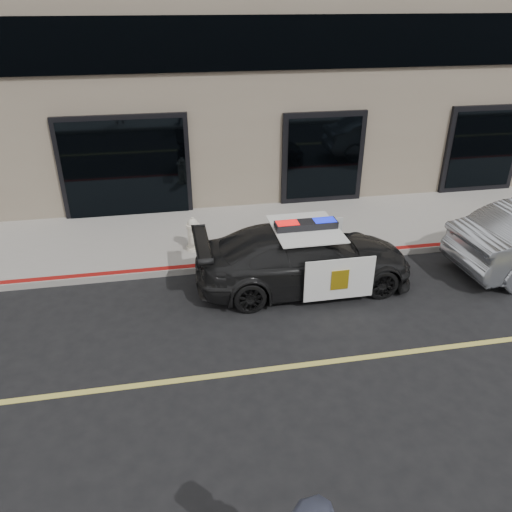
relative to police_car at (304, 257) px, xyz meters
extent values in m
plane|color=black|center=(-2.78, -2.56, -0.68)|extent=(120.00, 120.00, 0.00)
cube|color=gray|center=(-2.78, 2.69, -0.60)|extent=(60.00, 3.50, 0.15)
imported|color=black|center=(0.00, 0.00, -0.01)|extent=(1.92, 4.62, 1.33)
cube|color=white|center=(0.45, -0.95, -0.03)|extent=(1.42, 0.04, 0.89)
cube|color=white|center=(0.44, 0.96, -0.03)|extent=(1.42, 0.04, 0.89)
cube|color=white|center=(0.00, 0.00, 0.67)|extent=(1.34, 1.61, 0.02)
cube|color=gold|center=(0.45, -0.98, -0.03)|extent=(0.36, 0.01, 0.42)
cube|color=black|center=(0.00, 0.00, 0.75)|extent=(1.28, 0.34, 0.16)
cube|color=red|center=(-0.39, 0.00, 0.76)|extent=(0.45, 0.29, 0.14)
cube|color=#0C19CC|center=(0.39, 0.00, 0.76)|extent=(0.45, 0.29, 0.14)
cylinder|color=silver|center=(-2.21, 1.85, -0.48)|extent=(0.37, 0.37, 0.08)
cylinder|color=silver|center=(-2.21, 1.85, -0.18)|extent=(0.27, 0.27, 0.52)
cylinder|color=silver|center=(-2.21, 1.85, 0.10)|extent=(0.32, 0.32, 0.06)
sphere|color=silver|center=(-2.21, 1.85, 0.16)|extent=(0.24, 0.24, 0.24)
cylinder|color=silver|center=(-2.21, 1.85, 0.26)|extent=(0.07, 0.07, 0.07)
cylinder|color=silver|center=(-2.21, 2.03, -0.11)|extent=(0.13, 0.12, 0.13)
cylinder|color=silver|center=(-2.21, 1.68, -0.11)|extent=(0.13, 0.12, 0.13)
cylinder|color=silver|center=(-2.21, 1.64, -0.18)|extent=(0.18, 0.15, 0.18)
camera|label=1|loc=(-2.69, -8.93, 4.90)|focal=35.00mm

